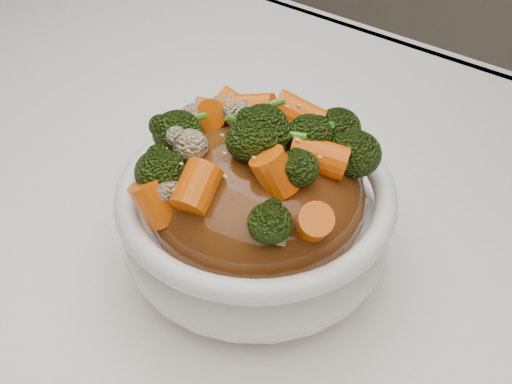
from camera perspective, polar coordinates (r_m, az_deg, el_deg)
The scene contains 8 objects.
tablecloth at distance 0.48m, azimuth -1.56°, elevation -8.17°, with size 1.20×0.80×0.04m, color white.
bowl at distance 0.44m, azimuth 0.00°, elevation -2.88°, with size 0.19×0.19×0.08m, color white, non-canonical shape.
sauce_base at distance 0.42m, azimuth 0.00°, elevation -0.28°, with size 0.15×0.15×0.09m, color #5A2C0F.
carrots at distance 0.38m, azimuth 0.00°, elevation 5.99°, with size 0.15×0.15×0.04m, color #EA5B07, non-canonical shape.
broccoli at distance 0.38m, azimuth 0.00°, elevation 5.88°, with size 0.15×0.15×0.04m, color black, non-canonical shape.
cauliflower at distance 0.38m, azimuth 0.00°, elevation 5.66°, with size 0.15×0.15×0.03m, color tan, non-canonical shape.
scallions at distance 0.38m, azimuth 0.00°, elevation 6.10°, with size 0.12×0.12×0.02m, color #418F21, non-canonical shape.
sesame_seeds at distance 0.38m, azimuth 0.00°, elevation 6.10°, with size 0.14×0.14×0.01m, color beige, non-canonical shape.
Camera 1 is at (0.20, -0.24, 1.09)m, focal length 42.00 mm.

